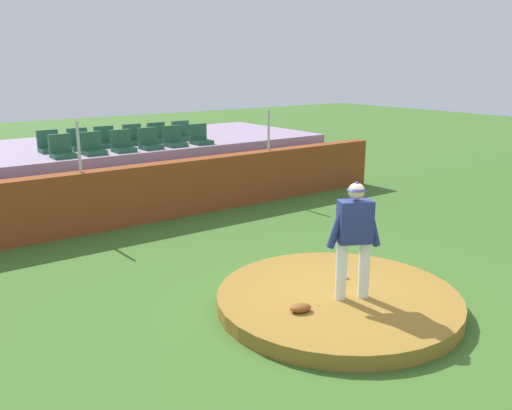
# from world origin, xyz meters

# --- Properties ---
(ground_plane) EXTENTS (60.00, 60.00, 0.00)m
(ground_plane) POSITION_xyz_m (0.00, 0.00, 0.00)
(ground_plane) COLOR #3C6725
(pitchers_mound) EXTENTS (3.53, 3.53, 0.22)m
(pitchers_mound) POSITION_xyz_m (0.00, 0.00, 0.11)
(pitchers_mound) COLOR olive
(pitchers_mound) RESTS_ON ground_plane
(pitcher) EXTENTS (0.74, 0.45, 1.70)m
(pitcher) POSITION_xyz_m (0.04, -0.23, 1.20)
(pitcher) COLOR white
(pitcher) RESTS_ON pitchers_mound
(baseball) EXTENTS (0.07, 0.07, 0.07)m
(baseball) POSITION_xyz_m (0.49, 0.33, 0.25)
(baseball) COLOR white
(baseball) RESTS_ON pitchers_mound
(fielding_glove) EXTENTS (0.34, 0.28, 0.11)m
(fielding_glove) POSITION_xyz_m (-0.84, -0.14, 0.27)
(fielding_glove) COLOR brown
(fielding_glove) RESTS_ON pitchers_mound
(brick_barrier) EXTENTS (13.09, 0.40, 1.29)m
(brick_barrier) POSITION_xyz_m (0.00, 5.76, 0.64)
(brick_barrier) COLOR brown
(brick_barrier) RESTS_ON ground_plane
(fence_post_left) EXTENTS (0.06, 0.06, 1.04)m
(fence_post_left) POSITION_xyz_m (-1.71, 5.76, 1.80)
(fence_post_left) COLOR silver
(fence_post_left) RESTS_ON brick_barrier
(fence_post_right) EXTENTS (0.06, 0.06, 1.04)m
(fence_post_right) POSITION_xyz_m (3.15, 5.76, 1.80)
(fence_post_right) COLOR silver
(fence_post_right) RESTS_ON brick_barrier
(bleacher_platform) EXTENTS (11.21, 4.30, 1.45)m
(bleacher_platform) POSITION_xyz_m (0.00, 8.45, 0.73)
(bleacher_platform) COLOR #9B839E
(bleacher_platform) RESTS_ON ground_plane
(stadium_chair_0) EXTENTS (0.48, 0.44, 0.50)m
(stadium_chair_0) POSITION_xyz_m (-1.74, 6.82, 1.61)
(stadium_chair_0) COLOR #255A3E
(stadium_chair_0) RESTS_ON bleacher_platform
(stadium_chair_1) EXTENTS (0.48, 0.44, 0.50)m
(stadium_chair_1) POSITION_xyz_m (-1.04, 6.82, 1.61)
(stadium_chair_1) COLOR #255A3E
(stadium_chair_1) RESTS_ON bleacher_platform
(stadium_chair_2) EXTENTS (0.48, 0.44, 0.50)m
(stadium_chair_2) POSITION_xyz_m (-0.34, 6.81, 1.61)
(stadium_chair_2) COLOR #255A3E
(stadium_chair_2) RESTS_ON bleacher_platform
(stadium_chair_3) EXTENTS (0.48, 0.44, 0.50)m
(stadium_chair_3) POSITION_xyz_m (0.35, 6.82, 1.61)
(stadium_chair_3) COLOR #255A3E
(stadium_chair_3) RESTS_ON bleacher_platform
(stadium_chair_4) EXTENTS (0.48, 0.44, 0.50)m
(stadium_chair_4) POSITION_xyz_m (1.03, 6.86, 1.61)
(stadium_chair_4) COLOR #255A3E
(stadium_chair_4) RESTS_ON bleacher_platform
(stadium_chair_5) EXTENTS (0.48, 0.44, 0.50)m
(stadium_chair_5) POSITION_xyz_m (1.75, 6.81, 1.61)
(stadium_chair_5) COLOR #255A3E
(stadium_chair_5) RESTS_ON bleacher_platform
(stadium_chair_6) EXTENTS (0.48, 0.44, 0.50)m
(stadium_chair_6) POSITION_xyz_m (-1.73, 7.75, 1.61)
(stadium_chair_6) COLOR #255A3E
(stadium_chair_6) RESTS_ON bleacher_platform
(stadium_chair_7) EXTENTS (0.48, 0.44, 0.50)m
(stadium_chair_7) POSITION_xyz_m (-1.04, 7.73, 1.61)
(stadium_chair_7) COLOR #255A3E
(stadium_chair_7) RESTS_ON bleacher_platform
(stadium_chair_8) EXTENTS (0.48, 0.44, 0.50)m
(stadium_chair_8) POSITION_xyz_m (-0.38, 7.74, 1.61)
(stadium_chair_8) COLOR #255A3E
(stadium_chair_8) RESTS_ON bleacher_platform
(stadium_chair_9) EXTENTS (0.48, 0.44, 0.50)m
(stadium_chair_9) POSITION_xyz_m (0.37, 7.76, 1.61)
(stadium_chair_9) COLOR #255A3E
(stadium_chair_9) RESTS_ON bleacher_platform
(stadium_chair_10) EXTENTS (0.48, 0.44, 0.50)m
(stadium_chair_10) POSITION_xyz_m (1.03, 7.73, 1.61)
(stadium_chair_10) COLOR #255A3E
(stadium_chair_10) RESTS_ON bleacher_platform
(stadium_chair_11) EXTENTS (0.48, 0.44, 0.50)m
(stadium_chair_11) POSITION_xyz_m (1.75, 7.73, 1.61)
(stadium_chair_11) COLOR #255A3E
(stadium_chair_11) RESTS_ON bleacher_platform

